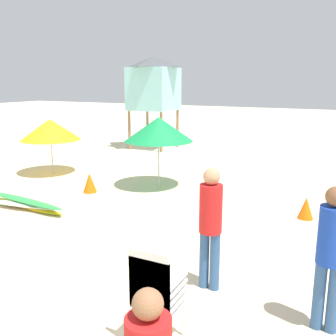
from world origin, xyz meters
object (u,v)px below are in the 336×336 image
Objects in this scene: beach_umbrella_mid at (50,130)px; traffic_cone_near at (90,183)px; lifeguard_tower at (154,83)px; traffic_cone_far at (306,208)px; lifeguard_near_left at (210,220)px; stacked_plastic_chairs at (155,290)px; beach_umbrella_far at (159,129)px; surfboard_pile at (25,204)px; lifeguard_near_center at (331,250)px.

traffic_cone_near is (2.44, -1.20, -1.15)m from beach_umbrella_mid.
lifeguard_tower is 7.42× the size of traffic_cone_near.
traffic_cone_far is (5.44, 0.51, -0.03)m from traffic_cone_near.
lifeguard_near_left is at bearing -102.72° from traffic_cone_far.
stacked_plastic_chairs is at bearing -60.76° from lifeguard_tower.
traffic_cone_far is at bearing -11.29° from beach_umbrella_far.
lifeguard_near_left is (5.12, -1.35, 0.91)m from surfboard_pile.
beach_umbrella_mid is at bearing 153.90° from traffic_cone_near.
lifeguard_near_center is 4.06m from traffic_cone_far.
lifeguard_near_center reaches higher than stacked_plastic_chairs.
beach_umbrella_mid is 2.96m from traffic_cone_near.
surfboard_pile is at bearing -56.90° from beach_umbrella_mid.
surfboard_pile is 6.95m from lifeguard_near_center.
stacked_plastic_chairs is 0.47× the size of surfboard_pile.
lifeguard_near_left is 0.45× the size of lifeguard_tower.
stacked_plastic_chairs is 0.31× the size of lifeguard_tower.
lifeguard_near_center is 0.91× the size of beach_umbrella_far.
traffic_cone_near is at bearing -74.74° from lifeguard_tower.
beach_umbrella_far is at bearing -59.60° from lifeguard_tower.
lifeguard_near_center is 13.20m from lifeguard_tower.
beach_umbrella_far is (1.89, 3.10, 1.51)m from surfboard_pile.
surfboard_pile is at bearing -80.99° from lifeguard_tower.
traffic_cone_far is (0.90, 5.09, -0.46)m from stacked_plastic_chairs.
beach_umbrella_far is at bearing 135.54° from lifeguard_near_center.
stacked_plastic_chairs is 6.46m from traffic_cone_near.
lifeguard_near_center is 0.95× the size of beach_umbrella_mid.
beach_umbrella_mid is 3.55× the size of traffic_cone_near.
stacked_plastic_chairs is 0.64× the size of beach_umbrella_mid.
lifeguard_near_left reaches higher than traffic_cone_near.
beach_umbrella_mid is 0.96× the size of beach_umbrella_far.
surfboard_pile is at bearing 166.47° from lifeguard_near_center.
lifeguard_tower is 8.20× the size of traffic_cone_far.
lifeguard_tower is at bearing 105.26° from traffic_cone_near.
traffic_cone_far is (4.05, -0.81, -1.39)m from beach_umbrella_far.
lifeguard_near_left is at bearing 170.41° from lifeguard_near_center.
lifeguard_near_left is (0.08, 1.45, 0.33)m from stacked_plastic_chairs.
beach_umbrella_mid reaches higher than traffic_cone_far.
surfboard_pile is at bearing -105.85° from traffic_cone_near.
lifeguard_near_center is at bearing -9.59° from lifeguard_near_left.
lifeguard_near_center is at bearing -13.53° from surfboard_pile.
lifeguard_near_left reaches higher than beach_umbrella_mid.
traffic_cone_near is (-4.54, 4.57, -0.43)m from stacked_plastic_chairs.
traffic_cone_near is 1.11× the size of traffic_cone_far.
lifeguard_near_left is 3.81m from traffic_cone_far.
lifeguard_near_left is 1.00× the size of lifeguard_near_center.
lifeguard_near_left is 5.63m from traffic_cone_near.
traffic_cone_near is 5.47m from traffic_cone_far.
lifeguard_near_left is 3.35× the size of traffic_cone_near.
lifeguard_tower reaches higher than traffic_cone_far.
surfboard_pile is 5.33× the size of traffic_cone_far.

